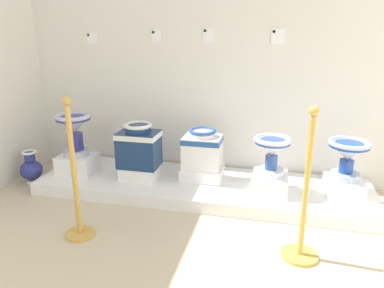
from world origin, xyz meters
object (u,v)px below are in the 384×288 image
(antique_toilet_slender_white, at_px, (139,145))
(info_placard_fourth, at_px, (278,36))
(plinth_block_rightmost, at_px, (78,164))
(info_placard_second, at_px, (156,36))
(antique_toilet_rightmost, at_px, (74,128))
(info_placard_third, at_px, (208,35))
(plinth_block_slender_white, at_px, (140,172))
(decorative_vase_corner, at_px, (31,169))
(plinth_block_broad_patterned, at_px, (270,183))
(antique_toilet_tall_cobalt, at_px, (348,153))
(info_placard_first, at_px, (92,38))
(stanchion_post_near_left, at_px, (76,192))
(stanchion_post_near_right, at_px, (303,215))
(plinth_block_tall_cobalt, at_px, (344,185))
(antique_toilet_pale_glazed, at_px, (202,148))
(antique_toilet_broad_patterned, at_px, (272,149))
(plinth_block_pale_glazed, at_px, (202,173))

(antique_toilet_slender_white, distance_m, info_placard_fourth, 1.66)
(plinth_block_rightmost, xyz_separation_m, info_placard_second, (0.71, 0.52, 1.25))
(antique_toilet_rightmost, bearing_deg, info_placard_third, 22.62)
(plinth_block_slender_white, height_order, decorative_vase_corner, decorative_vase_corner)
(plinth_block_broad_patterned, relative_size, antique_toilet_tall_cobalt, 1.03)
(plinth_block_slender_white, distance_m, info_placard_first, 1.51)
(plinth_block_broad_patterned, distance_m, stanchion_post_near_left, 1.66)
(antique_toilet_tall_cobalt, bearing_deg, antique_toilet_slender_white, -176.53)
(plinth_block_rightmost, distance_m, stanchion_post_near_right, 2.31)
(info_placard_third, bearing_deg, stanchion_post_near_right, -55.04)
(plinth_block_tall_cobalt, relative_size, antique_toilet_tall_cobalt, 0.92)
(plinth_block_rightmost, distance_m, info_placard_third, 1.84)
(plinth_block_slender_white, height_order, stanchion_post_near_left, stanchion_post_near_left)
(antique_toilet_slender_white, height_order, info_placard_third, info_placard_third)
(plinth_block_tall_cobalt, bearing_deg, plinth_block_rightmost, -177.29)
(info_placard_third, bearing_deg, antique_toilet_pale_glazed, -85.20)
(plinth_block_broad_patterned, bearing_deg, stanchion_post_near_left, -147.30)
(antique_toilet_tall_cobalt, bearing_deg, antique_toilet_broad_patterned, -168.23)
(plinth_block_pale_glazed, distance_m, info_placard_fourth, 1.48)
(plinth_block_slender_white, distance_m, antique_toilet_tall_cobalt, 1.92)
(decorative_vase_corner, height_order, stanchion_post_near_right, stanchion_post_near_right)
(stanchion_post_near_left, relative_size, stanchion_post_near_right, 1.01)
(antique_toilet_rightmost, bearing_deg, antique_toilet_pale_glazed, 5.82)
(antique_toilet_slender_white, relative_size, plinth_block_pale_glazed, 1.09)
(antique_toilet_rightmost, height_order, info_placard_first, info_placard_first)
(plinth_block_broad_patterned, relative_size, antique_toilet_broad_patterned, 1.04)
(antique_toilet_slender_white, bearing_deg, info_placard_fourth, 22.50)
(plinth_block_rightmost, distance_m, plinth_block_tall_cobalt, 2.57)
(antique_toilet_broad_patterned, xyz_separation_m, info_placard_second, (-1.22, 0.53, 0.94))
(antique_toilet_rightmost, relative_size, info_placard_third, 2.80)
(plinth_block_rightmost, relative_size, antique_toilet_slender_white, 0.84)
(antique_toilet_rightmost, height_order, info_placard_third, info_placard_third)
(antique_toilet_rightmost, xyz_separation_m, decorative_vase_corner, (-0.48, -0.09, -0.44))
(info_placard_first, bearing_deg, antique_toilet_tall_cobalt, -8.71)
(antique_toilet_rightmost, xyz_separation_m, antique_toilet_pale_glazed, (1.27, 0.13, -0.16))
(stanchion_post_near_left, bearing_deg, plinth_block_slender_white, 81.11)
(plinth_block_pale_glazed, xyz_separation_m, stanchion_post_near_left, (-0.74, -1.04, 0.19))
(antique_toilet_slender_white, xyz_separation_m, antique_toilet_pale_glazed, (0.60, 0.12, -0.03))
(antique_toilet_rightmost, bearing_deg, decorative_vase_corner, -168.87)
(plinth_block_pale_glazed, xyz_separation_m, antique_toilet_pale_glazed, (0.00, 0.00, 0.25))
(plinth_block_tall_cobalt, xyz_separation_m, antique_toilet_tall_cobalt, (0.00, 0.00, 0.31))
(decorative_vase_corner, bearing_deg, info_placard_first, 52.05)
(plinth_block_broad_patterned, xyz_separation_m, info_placard_second, (-1.22, 0.53, 1.26))
(antique_toilet_slender_white, bearing_deg, decorative_vase_corner, -174.97)
(antique_toilet_pale_glazed, height_order, plinth_block_tall_cobalt, antique_toilet_pale_glazed)
(stanchion_post_near_left, bearing_deg, decorative_vase_corner, 141.24)
(plinth_block_slender_white, xyz_separation_m, antique_toilet_broad_patterned, (1.25, -0.02, 0.34))
(antique_toilet_pale_glazed, height_order, stanchion_post_near_left, stanchion_post_near_left)
(plinth_block_pale_glazed, height_order, info_placard_second, info_placard_second)
(antique_toilet_broad_patterned, bearing_deg, info_placard_second, 156.48)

